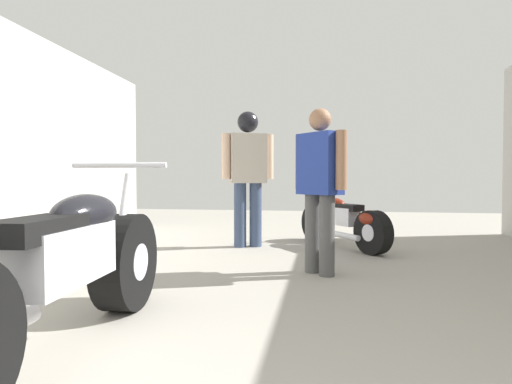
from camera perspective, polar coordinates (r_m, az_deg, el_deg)
The scene contains 5 objects.
ground_plane at distance 3.50m, azimuth 4.61°, elevation -13.27°, with size 16.64×16.64×0.00m, color #9E998E.
motorcycle_maroon_cruiser at distance 2.24m, azimuth -26.69°, elevation -10.75°, with size 0.65×2.20×1.02m.
motorcycle_black_naked at distance 5.46m, azimuth 12.40°, elevation -4.17°, with size 1.14×1.53×0.82m.
mechanic_in_blue at distance 3.85m, azimuth 9.13°, elevation 1.59°, with size 0.53×0.51×1.59m.
mechanic_with_helmet at distance 5.38m, azimuth -1.18°, elevation 3.75°, with size 0.70×0.42×1.83m.
Camera 1 is at (0.28, 0.10, 0.90)m, focal length 27.86 mm.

